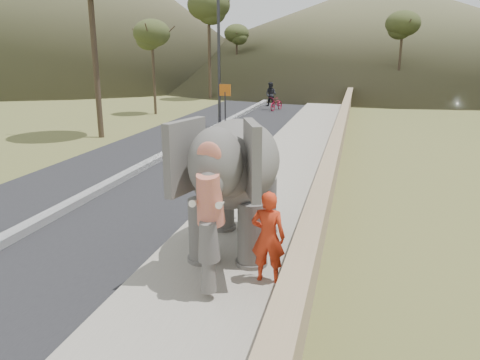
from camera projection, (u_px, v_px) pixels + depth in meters
name	position (u px, v px, depth m)	size (l,w,h in m)	color
ground	(183.00, 336.00, 7.00)	(160.00, 160.00, 0.00)	olive
road	(153.00, 164.00, 17.51)	(7.00, 120.00, 0.03)	black
median	(153.00, 161.00, 17.48)	(0.35, 120.00, 0.22)	black
walkway	(285.00, 170.00, 16.32)	(3.00, 120.00, 0.15)	#9E9687
parapet	(334.00, 160.00, 15.81)	(0.30, 120.00, 1.10)	tan
lamppost	(224.00, 35.00, 24.39)	(1.76, 0.36, 8.00)	#28292D
signboard	(225.00, 99.00, 24.64)	(0.60, 0.08, 2.40)	#2D2D33
hill_far	(382.00, 30.00, 69.35)	(80.00, 80.00, 14.00)	brown
elephant_and_man	(236.00, 182.00, 9.51)	(2.33, 3.96, 2.79)	#67635D
motorcyclist	(274.00, 100.00, 32.88)	(1.43, 1.93, 1.96)	maroon
trees	(361.00, 52.00, 31.15)	(48.14, 41.61, 9.59)	#473828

